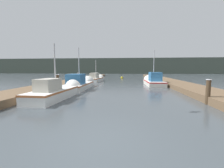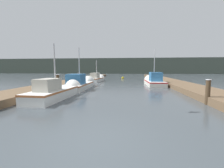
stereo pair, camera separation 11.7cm
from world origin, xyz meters
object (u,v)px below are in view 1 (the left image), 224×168
Objects in this scene: fishing_boat_2 at (153,81)px; mooring_piling_2 at (208,92)px; channel_buoy at (122,78)px; mooring_piling_0 at (58,82)px; fishing_boat_1 at (81,84)px; fishing_boat_3 at (96,78)px; mooring_piling_3 at (79,79)px; fishing_boat_0 at (58,91)px; mooring_piling_1 at (91,77)px.

fishing_boat_2 is 9.85m from mooring_piling_2.
mooring_piling_0 is at bearing -106.58° from channel_buoy.
fishing_boat_3 is at bearing 90.26° from fishing_boat_1.
fishing_boat_1 is 4.22× the size of mooring_piling_0.
mooring_piling_3 is (-8.81, -0.75, 0.26)m from fishing_boat_2.
mooring_piling_0 is at bearing -93.31° from fishing_boat_3.
mooring_piling_0 is 17.67m from channel_buoy.
fishing_boat_0 is at bearing -63.97° from mooring_piling_0.
fishing_boat_0 is at bearing -100.10° from channel_buoy.
channel_buoy is (4.86, 5.42, -0.43)m from mooring_piling_1.
fishing_boat_0 reaches higher than mooring_piling_2.
mooring_piling_3 is (-1.06, -5.19, 0.29)m from fishing_boat_3.
fishing_boat_3 is 1.85m from mooring_piling_1.
mooring_piling_3 is at bearing -111.57° from channel_buoy.
mooring_piling_0 is at bearing -90.89° from mooring_piling_1.
fishing_boat_2 is at bearing -70.23° from channel_buoy.
mooring_piling_0 is 1.00× the size of mooring_piling_3.
fishing_boat_0 is 8.03m from mooring_piling_3.
fishing_boat_0 reaches higher than fishing_boat_3.
mooring_piling_0 is at bearing -148.71° from fishing_boat_2.
fishing_boat_3 reaches higher than mooring_piling_3.
fishing_boat_1 reaches higher than fishing_boat_0.
fishing_boat_0 is 3.72× the size of mooring_piling_3.
fishing_boat_2 reaches higher than fishing_boat_1.
channel_buoy is (-4.05, 11.27, -0.31)m from fishing_boat_2.
channel_buoy is (5.04, 16.93, -0.57)m from mooring_piling_0.
channel_buoy is at bearing 73.42° from mooring_piling_0.
fishing_boat_3 is at bearing -50.58° from mooring_piling_1.
mooring_piling_3 is 1.42× the size of channel_buoy.
fishing_boat_0 reaches higher than mooring_piling_3.
fishing_boat_3 is (-7.74, 4.43, -0.03)m from fishing_boat_2.
fishing_boat_2 reaches higher than mooring_piling_2.
mooring_piling_3 is at bearing 110.30° from fishing_boat_1.
channel_buoy is at bearing 109.19° from fishing_boat_2.
fishing_boat_1 reaches higher than fishing_boat_3.
mooring_piling_0 reaches higher than mooring_piling_1.
fishing_boat_2 is 5.61× the size of channel_buoy.
fishing_boat_0 is 13.12m from fishing_boat_3.
fishing_boat_1 is (-0.01, 4.82, 0.01)m from fishing_boat_0.
mooring_piling_1 is (-1.17, 1.42, 0.15)m from fishing_boat_3.
fishing_boat_2 is 8.92m from fishing_boat_3.
fishing_boat_1 is at bearing -82.41° from mooring_piling_1.
mooring_piling_1 is at bearing 122.84° from mooring_piling_2.
fishing_boat_2 is at bearing -33.31° from mooring_piling_1.
mooring_piling_3 reaches higher than mooring_piling_1.
fishing_boat_2 reaches higher than fishing_boat_0.
mooring_piling_0 is (-1.48, 3.04, 0.29)m from fishing_boat_0.
mooring_piling_2 is 0.95× the size of mooring_piling_3.
mooring_piling_3 is (0.10, -6.61, 0.14)m from mooring_piling_1.
mooring_piling_1 is 1.15× the size of channel_buoy.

